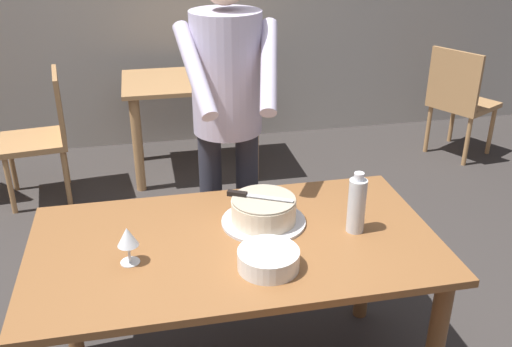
{
  "coord_description": "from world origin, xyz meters",
  "views": [
    {
      "loc": [
        -0.3,
        -1.83,
        1.91
      ],
      "look_at": [
        0.14,
        0.26,
        0.9
      ],
      "focal_mm": 39.84,
      "sensor_mm": 36.0,
      "label": 1
    }
  ],
  "objects_px": {
    "wine_glass_near": "(128,238)",
    "water_bottle": "(357,205)",
    "background_chair_1": "(460,99)",
    "plate_stack": "(268,259)",
    "background_chair_2": "(44,132)",
    "person_cutting_cake": "(228,106)",
    "cake_knife": "(246,195)",
    "main_dining_table": "(235,265)",
    "cake_on_platter": "(264,212)",
    "background_table": "(191,100)"
  },
  "relations": [
    {
      "from": "wine_glass_near",
      "to": "water_bottle",
      "type": "relative_size",
      "value": 0.58
    },
    {
      "from": "background_chair_1",
      "to": "water_bottle",
      "type": "bearing_deg",
      "value": -128.73
    },
    {
      "from": "plate_stack",
      "to": "background_chair_2",
      "type": "xyz_separation_m",
      "value": [
        -1.07,
        2.25,
        -0.29
      ]
    },
    {
      "from": "person_cutting_cake",
      "to": "background_chair_1",
      "type": "relative_size",
      "value": 1.91
    },
    {
      "from": "cake_knife",
      "to": "wine_glass_near",
      "type": "xyz_separation_m",
      "value": [
        -0.47,
        -0.21,
        -0.01
      ]
    },
    {
      "from": "main_dining_table",
      "to": "cake_on_platter",
      "type": "relative_size",
      "value": 4.57
    },
    {
      "from": "cake_on_platter",
      "to": "person_cutting_cake",
      "type": "height_order",
      "value": "person_cutting_cake"
    },
    {
      "from": "person_cutting_cake",
      "to": "background_chair_1",
      "type": "bearing_deg",
      "value": 35.23
    },
    {
      "from": "background_chair_1",
      "to": "background_chair_2",
      "type": "xyz_separation_m",
      "value": [
        -3.19,
        -0.09,
        0.0
      ]
    },
    {
      "from": "wine_glass_near",
      "to": "background_chair_1",
      "type": "relative_size",
      "value": 0.16
    },
    {
      "from": "cake_knife",
      "to": "background_chair_2",
      "type": "distance_m",
      "value": 2.22
    },
    {
      "from": "background_chair_1",
      "to": "background_table",
      "type": "bearing_deg",
      "value": 175.9
    },
    {
      "from": "background_chair_1",
      "to": "background_chair_2",
      "type": "distance_m",
      "value": 3.19
    },
    {
      "from": "water_bottle",
      "to": "background_chair_1",
      "type": "height_order",
      "value": "water_bottle"
    },
    {
      "from": "main_dining_table",
      "to": "person_cutting_cake",
      "type": "height_order",
      "value": "person_cutting_cake"
    },
    {
      "from": "person_cutting_cake",
      "to": "background_chair_1",
      "type": "height_order",
      "value": "person_cutting_cake"
    },
    {
      "from": "cake_on_platter",
      "to": "plate_stack",
      "type": "xyz_separation_m",
      "value": [
        -0.05,
        -0.31,
        -0.02
      ]
    },
    {
      "from": "main_dining_table",
      "to": "wine_glass_near",
      "type": "distance_m",
      "value": 0.45
    },
    {
      "from": "cake_knife",
      "to": "water_bottle",
      "type": "distance_m",
      "value": 0.43
    },
    {
      "from": "cake_knife",
      "to": "water_bottle",
      "type": "bearing_deg",
      "value": -22.1
    },
    {
      "from": "main_dining_table",
      "to": "background_table",
      "type": "distance_m",
      "value": 2.29
    },
    {
      "from": "cake_knife",
      "to": "water_bottle",
      "type": "height_order",
      "value": "water_bottle"
    },
    {
      "from": "cake_on_platter",
      "to": "background_table",
      "type": "distance_m",
      "value": 2.19
    },
    {
      "from": "cake_knife",
      "to": "person_cutting_cake",
      "type": "distance_m",
      "value": 0.54
    },
    {
      "from": "person_cutting_cake",
      "to": "background_chair_2",
      "type": "bearing_deg",
      "value": 127.05
    },
    {
      "from": "main_dining_table",
      "to": "background_chair_2",
      "type": "height_order",
      "value": "background_chair_2"
    },
    {
      "from": "main_dining_table",
      "to": "person_cutting_cake",
      "type": "relative_size",
      "value": 0.9
    },
    {
      "from": "main_dining_table",
      "to": "wine_glass_near",
      "type": "bearing_deg",
      "value": -169.79
    },
    {
      "from": "cake_knife",
      "to": "wine_glass_near",
      "type": "bearing_deg",
      "value": -155.7
    },
    {
      "from": "cake_on_platter",
      "to": "background_table",
      "type": "bearing_deg",
      "value": 91.95
    },
    {
      "from": "cake_on_platter",
      "to": "plate_stack",
      "type": "distance_m",
      "value": 0.31
    },
    {
      "from": "cake_on_platter",
      "to": "cake_knife",
      "type": "height_order",
      "value": "cake_knife"
    },
    {
      "from": "wine_glass_near",
      "to": "main_dining_table",
      "type": "bearing_deg",
      "value": 10.21
    },
    {
      "from": "cake_on_platter",
      "to": "wine_glass_near",
      "type": "relative_size",
      "value": 2.36
    },
    {
      "from": "plate_stack",
      "to": "water_bottle",
      "type": "height_order",
      "value": "water_bottle"
    },
    {
      "from": "main_dining_table",
      "to": "wine_glass_near",
      "type": "height_order",
      "value": "wine_glass_near"
    },
    {
      "from": "wine_glass_near",
      "to": "background_chair_2",
      "type": "height_order",
      "value": "background_chair_2"
    },
    {
      "from": "main_dining_table",
      "to": "background_table",
      "type": "relative_size",
      "value": 1.55
    },
    {
      "from": "cake_on_platter",
      "to": "wine_glass_near",
      "type": "distance_m",
      "value": 0.56
    },
    {
      "from": "water_bottle",
      "to": "cake_on_platter",
      "type": "bearing_deg",
      "value": 158.92
    },
    {
      "from": "background_table",
      "to": "background_chair_2",
      "type": "relative_size",
      "value": 1.11
    },
    {
      "from": "background_chair_1",
      "to": "background_chair_2",
      "type": "height_order",
      "value": "same"
    },
    {
      "from": "cake_knife",
      "to": "background_chair_2",
      "type": "bearing_deg",
      "value": 119.02
    },
    {
      "from": "cake_knife",
      "to": "wine_glass_near",
      "type": "relative_size",
      "value": 1.74
    },
    {
      "from": "person_cutting_cake",
      "to": "plate_stack",
      "type": "bearing_deg",
      "value": -89.7
    },
    {
      "from": "person_cutting_cake",
      "to": "background_chair_2",
      "type": "relative_size",
      "value": 1.91
    },
    {
      "from": "water_bottle",
      "to": "person_cutting_cake",
      "type": "xyz_separation_m",
      "value": [
        -0.39,
        0.66,
        0.21
      ]
    },
    {
      "from": "cake_on_platter",
      "to": "background_table",
      "type": "height_order",
      "value": "cake_on_platter"
    },
    {
      "from": "main_dining_table",
      "to": "wine_glass_near",
      "type": "relative_size",
      "value": 10.78
    },
    {
      "from": "wine_glass_near",
      "to": "background_table",
      "type": "xyz_separation_m",
      "value": [
        0.45,
        2.36,
        -0.28
      ]
    }
  ]
}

